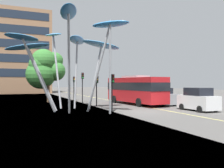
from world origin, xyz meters
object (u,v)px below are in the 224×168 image
red_bus (135,89)px  leaf_sculpture (70,42)px  traffic_light_opposite (74,83)px  traffic_light_kerb_near (112,84)px  traffic_light_kerb_far (97,84)px  car_parked_near (198,100)px  car_parked_mid (162,97)px  street_lamp (113,54)px  traffic_light_island_mid (83,81)px

red_bus → leaf_sculpture: bearing=-158.1°
red_bus → traffic_light_opposite: bearing=122.9°
traffic_light_kerb_near → traffic_light_kerb_far: traffic_light_kerb_near is taller
traffic_light_kerb_near → car_parked_near: bearing=-17.5°
car_parked_near → car_parked_mid: (0.08, 6.11, -0.06)m
traffic_light_kerb_near → car_parked_mid: size_ratio=0.84×
traffic_light_kerb_near → street_lamp: street_lamp is taller
red_bus → traffic_light_kerb_far: size_ratio=2.93×
street_lamp → leaf_sculpture: bearing=128.6°
red_bus → car_parked_mid: 3.34m
traffic_light_kerb_near → traffic_light_kerb_far: 5.18m
street_lamp → traffic_light_opposite: bearing=88.6°
traffic_light_kerb_far → car_parked_mid: traffic_light_kerb_far is taller
traffic_light_opposite → car_parked_near: 18.53m
traffic_light_island_mid → traffic_light_kerb_far: bearing=-86.9°
traffic_light_kerb_near → traffic_light_opposite: bearing=90.5°
red_bus → traffic_light_opposite: 10.18m
car_parked_near → street_lamp: street_lamp is taller
traffic_light_kerb_far → red_bus: bearing=5.8°
traffic_light_kerb_far → traffic_light_opposite: bearing=92.5°
leaf_sculpture → traffic_light_opposite: leaf_sculpture is taller
traffic_light_kerb_far → traffic_light_island_mid: (-0.27, 4.95, 0.37)m
traffic_light_kerb_near → car_parked_mid: traffic_light_kerb_near is taller
red_bus → leaf_sculpture: size_ratio=0.85×
traffic_light_kerb_far → car_parked_mid: bearing=-11.4°
car_parked_mid → street_lamp: (-8.36, -5.10, 4.14)m
red_bus → leaf_sculpture: leaf_sculpture is taller
street_lamp → traffic_light_island_mid: bearing=87.5°
leaf_sculpture → car_parked_near: 13.26m
traffic_light_island_mid → car_parked_near: traffic_light_island_mid is taller
car_parked_near → street_lamp: (-8.28, 1.01, 4.08)m
traffic_light_kerb_far → leaf_sculpture: bearing=-140.6°
car_parked_near → traffic_light_island_mid: bearing=121.7°
traffic_light_island_mid → car_parked_mid: traffic_light_island_mid is taller
leaf_sculpture → car_parked_near: (11.17, -4.63, -5.45)m
red_bus → traffic_light_kerb_far: bearing=-174.2°
traffic_light_kerb_near → traffic_light_island_mid: bearing=90.0°
traffic_light_opposite → car_parked_near: traffic_light_opposite is taller
car_parked_near → red_bus: bearing=106.3°
leaf_sculpture → traffic_light_island_mid: 9.38m
car_parked_mid → traffic_light_island_mid: bearing=140.5°
traffic_light_opposite → traffic_light_kerb_far: bearing=-87.5°
traffic_light_kerb_near → car_parked_near: traffic_light_kerb_near is taller
red_bus → leaf_sculpture: 10.51m
leaf_sculpture → car_parked_near: size_ratio=2.98×
traffic_light_kerb_far → traffic_light_opposite: traffic_light_opposite is taller
street_lamp → car_parked_near: bearing=-7.0°
traffic_light_kerb_near → traffic_light_opposite: (-0.13, 14.23, 0.07)m
car_parked_near → leaf_sculpture: bearing=157.5°
car_parked_near → traffic_light_kerb_far: bearing=134.5°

